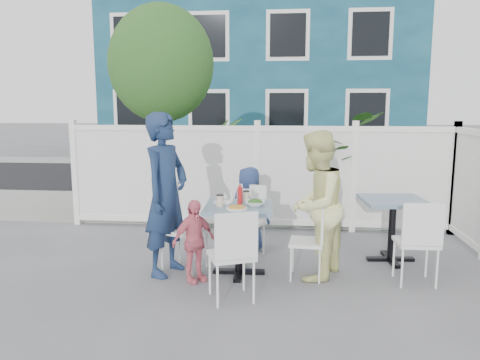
# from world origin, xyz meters

# --- Properties ---
(ground) EXTENTS (80.00, 80.00, 0.00)m
(ground) POSITION_xyz_m (0.00, 0.00, 0.00)
(ground) COLOR slate
(near_sidewalk) EXTENTS (24.00, 2.60, 0.01)m
(near_sidewalk) POSITION_xyz_m (0.00, 3.80, 0.01)
(near_sidewalk) COLOR gray
(near_sidewalk) RESTS_ON ground
(street) EXTENTS (24.00, 5.00, 0.01)m
(street) POSITION_xyz_m (0.00, 7.50, 0.00)
(street) COLOR black
(street) RESTS_ON ground
(far_sidewalk) EXTENTS (24.00, 1.60, 0.01)m
(far_sidewalk) POSITION_xyz_m (0.00, 10.60, 0.01)
(far_sidewalk) COLOR gray
(far_sidewalk) RESTS_ON ground
(building) EXTENTS (11.00, 6.00, 6.00)m
(building) POSITION_xyz_m (-0.50, 14.00, 3.00)
(building) COLOR navy
(building) RESTS_ON ground
(fence_back) EXTENTS (5.86, 0.08, 1.60)m
(fence_back) POSITION_xyz_m (0.10, 2.40, 0.78)
(fence_back) COLOR white
(fence_back) RESTS_ON ground
(tree) EXTENTS (1.80, 1.62, 3.59)m
(tree) POSITION_xyz_m (-1.60, 3.30, 2.59)
(tree) COLOR #382316
(tree) RESTS_ON ground
(utility_cabinet) EXTENTS (0.74, 0.58, 1.27)m
(utility_cabinet) POSITION_xyz_m (-2.38, 4.00, 0.63)
(utility_cabinet) COLOR gold
(utility_cabinet) RESTS_ON ground
(potted_shrub_a) EXTENTS (1.26, 1.26, 1.69)m
(potted_shrub_a) POSITION_xyz_m (-0.57, 3.10, 0.84)
(potted_shrub_a) COLOR #294F1C
(potted_shrub_a) RESTS_ON ground
(potted_shrub_b) EXTENTS (2.07, 2.13, 1.80)m
(potted_shrub_b) POSITION_xyz_m (1.22, 3.00, 0.90)
(potted_shrub_b) COLOR #294F1C
(potted_shrub_b) RESTS_ON ground
(main_table) EXTENTS (0.78, 0.78, 0.80)m
(main_table) POSITION_xyz_m (0.02, 0.45, 0.62)
(main_table) COLOR #425D7F
(main_table) RESTS_ON ground
(spare_table) EXTENTS (0.80, 0.80, 0.78)m
(spare_table) POSITION_xyz_m (1.85, 1.08, 0.61)
(spare_table) COLOR #425D7F
(spare_table) RESTS_ON ground
(chair_left) EXTENTS (0.56, 0.57, 1.02)m
(chair_left) POSITION_xyz_m (-0.69, 0.50, 0.59)
(chair_left) COLOR white
(chair_left) RESTS_ON ground
(chair_right) EXTENTS (0.40, 0.41, 0.84)m
(chair_right) POSITION_xyz_m (0.86, 0.40, 0.49)
(chair_right) COLOR white
(chair_right) RESTS_ON ground
(chair_back) EXTENTS (0.51, 0.50, 0.90)m
(chair_back) POSITION_xyz_m (0.08, 1.17, 0.52)
(chair_back) COLOR white
(chair_back) RESTS_ON ground
(chair_near) EXTENTS (0.54, 0.53, 0.93)m
(chair_near) POSITION_xyz_m (0.05, -0.34, 0.54)
(chair_near) COLOR white
(chair_near) RESTS_ON ground
(chair_spare) EXTENTS (0.43, 0.42, 0.92)m
(chair_spare) POSITION_xyz_m (1.96, 0.30, 0.54)
(chair_spare) COLOR white
(chair_spare) RESTS_ON ground
(man) EXTENTS (0.63, 0.78, 1.84)m
(man) POSITION_xyz_m (-0.80, 0.40, 0.92)
(man) COLOR navy
(man) RESTS_ON ground
(woman) EXTENTS (0.89, 0.98, 1.65)m
(woman) POSITION_xyz_m (0.87, 0.43, 0.82)
(woman) COLOR #EDEE51
(woman) RESTS_ON ground
(boy) EXTENTS (0.63, 0.51, 1.11)m
(boy) POSITION_xyz_m (0.06, 1.38, 0.56)
(boy) COLOR navy
(boy) RESTS_ON ground
(toddler) EXTENTS (0.53, 0.54, 0.91)m
(toddler) POSITION_xyz_m (-0.44, 0.16, 0.46)
(toddler) COLOR #E86E80
(toddler) RESTS_ON ground
(plate_main) EXTENTS (0.23, 0.23, 0.01)m
(plate_main) POSITION_xyz_m (0.02, 0.27, 0.80)
(plate_main) COLOR white
(plate_main) RESTS_ON main_table
(plate_side) EXTENTS (0.22, 0.22, 0.02)m
(plate_side) POSITION_xyz_m (-0.17, 0.57, 0.80)
(plate_side) COLOR white
(plate_side) RESTS_ON main_table
(salad_bowl) EXTENTS (0.22, 0.22, 0.05)m
(salad_bowl) POSITION_xyz_m (0.21, 0.45, 0.82)
(salad_bowl) COLOR white
(salad_bowl) RESTS_ON main_table
(coffee_cup_a) EXTENTS (0.08, 0.08, 0.12)m
(coffee_cup_a) POSITION_xyz_m (-0.18, 0.40, 0.86)
(coffee_cup_a) COLOR beige
(coffee_cup_a) RESTS_ON main_table
(coffee_cup_b) EXTENTS (0.08, 0.08, 0.12)m
(coffee_cup_b) POSITION_xyz_m (0.09, 0.69, 0.86)
(coffee_cup_b) COLOR beige
(coffee_cup_b) RESTS_ON main_table
(ketchup_bottle) EXTENTS (0.06, 0.06, 0.19)m
(ketchup_bottle) POSITION_xyz_m (0.03, 0.53, 0.89)
(ketchup_bottle) COLOR red
(ketchup_bottle) RESTS_ON main_table
(salt_shaker) EXTENTS (0.03, 0.03, 0.08)m
(salt_shaker) POSITION_xyz_m (-0.08, 0.71, 0.84)
(salt_shaker) COLOR white
(salt_shaker) RESTS_ON main_table
(pepper_shaker) EXTENTS (0.03, 0.03, 0.07)m
(pepper_shaker) POSITION_xyz_m (0.00, 0.72, 0.83)
(pepper_shaker) COLOR black
(pepper_shaker) RESTS_ON main_table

